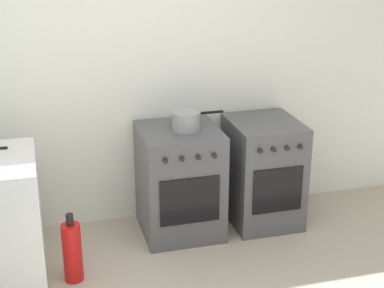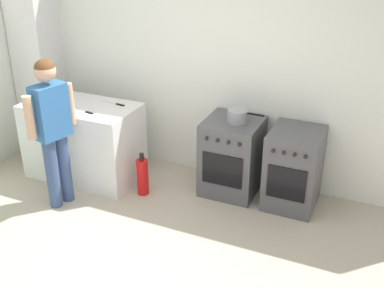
% 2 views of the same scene
% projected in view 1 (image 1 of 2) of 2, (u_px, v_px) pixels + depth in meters
% --- Properties ---
extents(back_wall, '(6.00, 0.10, 2.60)m').
position_uv_depth(back_wall, '(122.00, 62.00, 4.47)').
color(back_wall, silver).
rests_on(back_wall, ground).
extents(oven_left, '(0.60, 0.62, 0.85)m').
position_uv_depth(oven_left, '(180.00, 181.00, 4.53)').
color(oven_left, '#4C4C51').
rests_on(oven_left, ground).
extents(oven_right, '(0.53, 0.62, 0.85)m').
position_uv_depth(oven_right, '(263.00, 172.00, 4.70)').
color(oven_right, '#4C4C51').
rests_on(oven_right, ground).
extents(pot, '(0.39, 0.21, 0.14)m').
position_uv_depth(pot, '(186.00, 121.00, 4.35)').
color(pot, gray).
rests_on(pot, oven_left).
extents(fire_extinguisher, '(0.13, 0.13, 0.50)m').
position_uv_depth(fire_extinguisher, '(72.00, 252.00, 3.96)').
color(fire_extinguisher, red).
rests_on(fire_extinguisher, ground).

